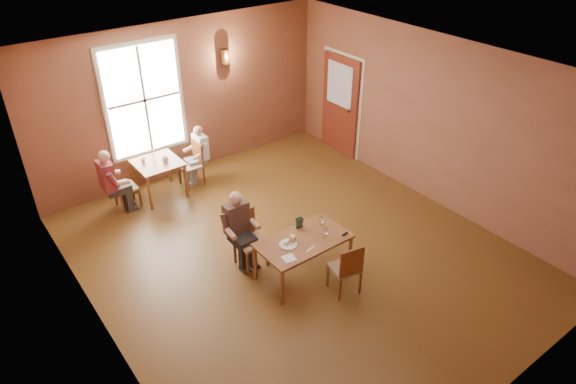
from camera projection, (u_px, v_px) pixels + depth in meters
ground at (296, 253)px, 8.21m from camera, size 6.00×7.00×0.01m
wall_back at (184, 100)px, 9.80m from camera, size 6.00×0.04×3.00m
wall_front at (514, 311)px, 5.05m from camera, size 6.00×0.04×3.00m
wall_left at (90, 249)px, 5.88m from camera, size 0.04×7.00×3.00m
wall_right at (432, 121)px, 8.96m from camera, size 0.04×7.00×3.00m
ceiling at (297, 70)px, 6.63m from camera, size 6.00×7.00×0.04m
window at (144, 100)px, 9.25m from camera, size 1.36×0.10×1.96m
door at (340, 106)px, 10.73m from camera, size 0.12×1.04×2.10m
wall_sconce at (225, 56)px, 9.83m from camera, size 0.16×0.16×0.28m
main_table at (303, 257)px, 7.63m from camera, size 1.35×0.76×0.63m
chair_diner_main at (250, 241)px, 7.74m from camera, size 0.40×0.40×0.90m
diner_main at (251, 234)px, 7.65m from camera, size 0.48×0.48×1.19m
chair_empty at (345, 267)px, 7.27m from camera, size 0.44×0.44×0.84m
plate_food at (288, 244)px, 7.34m from camera, size 0.34×0.34×0.03m
sandwich at (292, 239)px, 7.39m from camera, size 0.10×0.10×0.09m
goblet_a at (321, 221)px, 7.72m from camera, size 0.07×0.07×0.16m
goblet_c at (325, 233)px, 7.47m from camera, size 0.08×0.08×0.17m
menu_stand at (299, 223)px, 7.67m from camera, size 0.11×0.07×0.18m
knife at (311, 249)px, 7.28m from camera, size 0.19×0.05×0.00m
napkin at (289, 258)px, 7.10m from camera, size 0.20×0.20×0.01m
sunglasses at (345, 234)px, 7.57m from camera, size 0.12×0.05×0.01m
second_table at (160, 179)px, 9.53m from camera, size 0.80×0.80×0.70m
chair_diner_white at (191, 165)px, 9.82m from camera, size 0.38×0.38×0.86m
diner_white at (191, 159)px, 9.77m from camera, size 0.44×0.44×1.10m
chair_diner_maroon at (126, 187)px, 9.16m from camera, size 0.36×0.36×0.82m
diner_maroon at (122, 178)px, 9.05m from camera, size 0.48×0.48×1.21m
cup_a at (165, 160)px, 9.32m from camera, size 0.15×0.15×0.09m
cup_b at (143, 161)px, 9.30m from camera, size 0.10×0.10×0.09m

